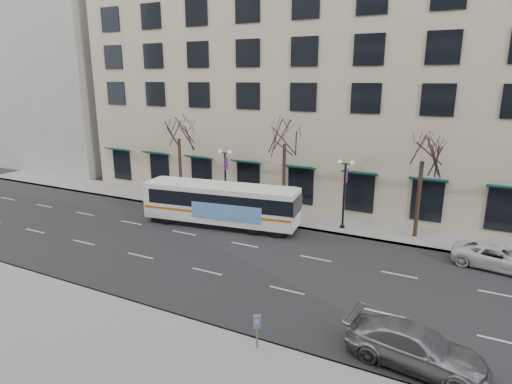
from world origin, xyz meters
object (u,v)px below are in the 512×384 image
Objects in this scene: tree_far_right at (424,147)px; white_pickup at (498,257)px; tree_far_mid at (285,131)px; lamp_post_left at (225,177)px; silver_car at (415,347)px; pay_station at (257,324)px; lamp_post_right at (344,191)px; city_bus at (222,203)px; tree_far_left at (178,128)px.

white_pickup is (4.95, -2.96, -5.74)m from tree_far_right.
tree_far_mid is 1.06× the size of tree_far_right.
tree_far_mid is 6.40m from lamp_post_left.
silver_car is at bearing -50.74° from tree_far_mid.
pay_station is at bearing 153.81° from white_pickup.
lamp_post_right is at bearing 84.35° from white_pickup.
silver_car is at bearing 172.33° from white_pickup.
silver_car reaches higher than white_pickup.
lamp_post_left reaches higher than city_bus.
tree_far_right is at bearing 13.79° from silver_car.
tree_far_right is at bearing 66.81° from white_pickup.
white_pickup is 16.19m from pay_station.
silver_car is 1.09× the size of white_pickup.
city_bus is at bearing -30.23° from tree_far_left.
lamp_post_right is 9.10m from city_bus.
lamp_post_right is at bearing 13.40° from city_bus.
silver_car is 6.20m from pay_station.
tree_far_left is at bearing -180.00° from tree_far_mid.
tree_far_right is 14.71m from city_bus.
tree_far_mid is 19.62m from silver_car.
tree_far_right reaches higher than silver_car.
tree_far_mid reaches higher than pay_station.
lamp_post_left is (-4.99, -0.60, -3.96)m from tree_far_mid.
tree_far_left reaches higher than lamp_post_left.
city_bus reaches higher than pay_station.
pay_station is at bearing -61.04° from city_bus.
tree_far_left is at bearing 177.71° from lamp_post_right.
lamp_post_right is (10.00, 0.00, 0.00)m from lamp_post_left.
tree_far_right reaches higher than white_pickup.
tree_far_mid is 10.01m from tree_far_right.
tree_far_right is at bearing 2.29° from lamp_post_left.
tree_far_left is at bearing 173.17° from lamp_post_left.
tree_far_left is 1.03× the size of tree_far_right.
pay_station is at bearing -70.13° from tree_far_mid.
tree_far_mid is 5.93× the size of pay_station.
pay_station is (5.92, -16.39, -5.71)m from tree_far_mid.
lamp_post_right is at bearing -6.83° from tree_far_mid.
lamp_post_right is at bearing 0.00° from lamp_post_left.
tree_far_right is 1.55× the size of lamp_post_right.
pay_station is (-9.02, -13.43, 0.51)m from white_pickup.
city_bus is (-13.41, -3.84, -4.67)m from tree_far_right.
tree_far_mid reaches higher than silver_car.
tree_far_left is 23.51m from pay_station.
tree_far_right is (10.00, -0.00, -0.48)m from tree_far_mid.
lamp_post_right is (-4.99, -0.60, -3.48)m from tree_far_right.
lamp_post_right is 0.43× the size of city_bus.
city_bus is 2.26× the size of silver_car.
tree_far_left is 6.29m from lamp_post_left.
tree_far_left is 1.60× the size of lamp_post_left.
tree_far_mid is 1.60× the size of silver_car.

